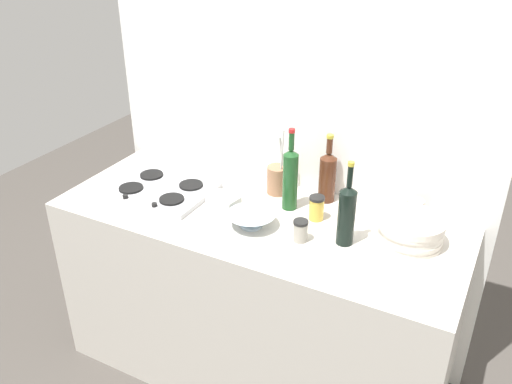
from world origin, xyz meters
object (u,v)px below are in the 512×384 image
(wine_bottle_leftmost, at_px, (290,178))
(condiment_jar_spare, at_px, (415,211))
(wine_bottle_mid_right, at_px, (347,214))
(condiment_jar_front, at_px, (300,231))
(butter_dish, at_px, (223,203))
(mixing_bowl, at_px, (251,219))
(condiment_jar_rear, at_px, (317,208))
(wine_bottle_mid_left, at_px, (327,176))
(stovetop_hob, at_px, (161,189))
(plate_stack, at_px, (411,230))
(utensil_crock, at_px, (278,179))

(wine_bottle_leftmost, bearing_deg, condiment_jar_spare, 14.45)
(wine_bottle_mid_right, distance_m, condiment_jar_front, 0.20)
(wine_bottle_mid_right, height_order, butter_dish, wine_bottle_mid_right)
(wine_bottle_mid_right, relative_size, condiment_jar_spare, 3.39)
(mixing_bowl, bearing_deg, condiment_jar_rear, 39.80)
(wine_bottle_mid_left, relative_size, condiment_jar_rear, 2.96)
(butter_dish, bearing_deg, condiment_jar_spare, 20.27)
(wine_bottle_mid_right, height_order, condiment_jar_front, wine_bottle_mid_right)
(stovetop_hob, height_order, plate_stack, plate_stack)
(stovetop_hob, distance_m, wine_bottle_mid_left, 0.78)
(wine_bottle_mid_left, bearing_deg, condiment_jar_spare, -1.08)
(wine_bottle_leftmost, bearing_deg, wine_bottle_mid_right, -26.31)
(stovetop_hob, xyz_separation_m, condiment_jar_front, (0.75, -0.08, 0.03))
(mixing_bowl, xyz_separation_m, condiment_jar_front, (0.23, -0.00, 0.01))
(mixing_bowl, xyz_separation_m, condiment_jar_spare, (0.60, 0.35, 0.02))
(wine_bottle_leftmost, height_order, condiment_jar_rear, wine_bottle_leftmost)
(condiment_jar_spare, bearing_deg, stovetop_hob, -165.88)
(wine_bottle_leftmost, bearing_deg, plate_stack, -3.23)
(wine_bottle_mid_left, height_order, utensil_crock, wine_bottle_mid_left)
(utensil_crock, xyz_separation_m, condiment_jar_rear, (0.25, -0.14, -0.02))
(wine_bottle_mid_left, xyz_separation_m, condiment_jar_spare, (0.40, -0.01, -0.07))
(plate_stack, height_order, wine_bottle_leftmost, wine_bottle_leftmost)
(wine_bottle_mid_left, height_order, condiment_jar_spare, wine_bottle_mid_left)
(butter_dish, bearing_deg, wine_bottle_mid_right, -0.37)
(plate_stack, distance_m, wine_bottle_mid_left, 0.46)
(wine_bottle_leftmost, bearing_deg, butter_dish, -149.06)
(plate_stack, bearing_deg, condiment_jar_rear, -179.18)
(plate_stack, relative_size, utensil_crock, 0.85)
(condiment_jar_spare, bearing_deg, butter_dish, -159.73)
(stovetop_hob, height_order, condiment_jar_spare, condiment_jar_spare)
(wine_bottle_mid_left, relative_size, condiment_jar_front, 3.51)
(utensil_crock, bearing_deg, mixing_bowl, -84.16)
(condiment_jar_rear, height_order, condiment_jar_spare, condiment_jar_rear)
(wine_bottle_mid_left, height_order, mixing_bowl, wine_bottle_mid_left)
(utensil_crock, bearing_deg, wine_bottle_mid_left, 9.48)
(wine_bottle_mid_right, distance_m, condiment_jar_spare, 0.36)
(plate_stack, bearing_deg, butter_dish, -171.40)
(utensil_crock, relative_size, condiment_jar_spare, 2.95)
(mixing_bowl, height_order, condiment_jar_rear, condiment_jar_rear)
(stovetop_hob, distance_m, condiment_jar_rear, 0.75)
(stovetop_hob, bearing_deg, condiment_jar_front, -5.78)
(condiment_jar_spare, bearing_deg, wine_bottle_leftmost, -165.55)
(stovetop_hob, xyz_separation_m, condiment_jar_rear, (0.74, 0.11, 0.04))
(plate_stack, distance_m, wine_bottle_leftmost, 0.55)
(mixing_bowl, relative_size, utensil_crock, 0.66)
(plate_stack, distance_m, mixing_bowl, 0.65)
(plate_stack, height_order, wine_bottle_mid_right, wine_bottle_mid_right)
(wine_bottle_leftmost, bearing_deg, condiment_jar_front, -56.03)
(wine_bottle_leftmost, height_order, butter_dish, wine_bottle_leftmost)
(wine_bottle_leftmost, distance_m, condiment_jar_front, 0.29)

